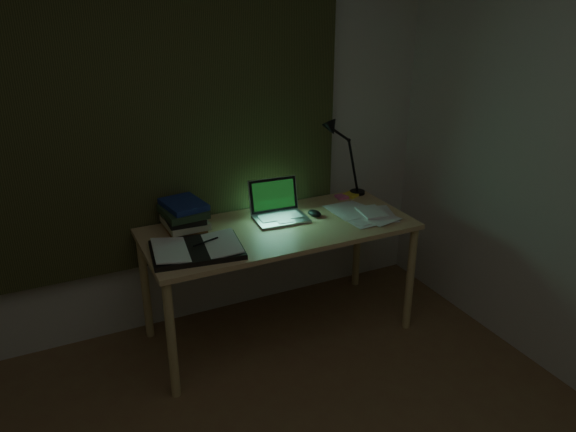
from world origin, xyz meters
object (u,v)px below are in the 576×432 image
laptop (281,203)px  book_stack (183,216)px  desk_lamp (359,155)px  loose_papers (363,213)px  open_textbook (197,249)px  desk (279,281)px

laptop → book_stack: bearing=173.0°
desk_lamp → loose_papers: bearing=-111.2°
loose_papers → open_textbook: bearing=-176.8°
loose_papers → book_stack: bearing=166.8°
loose_papers → desk_lamp: desk_lamp is taller
loose_papers → desk_lamp: 0.45m
desk → open_textbook: size_ratio=3.35×
laptop → desk_lamp: size_ratio=0.64×
desk → book_stack: (-0.51, 0.19, 0.44)m
laptop → open_textbook: (-0.58, -0.20, -0.09)m
loose_papers → desk_lamp: bearing=63.7°
open_textbook → book_stack: (0.02, 0.30, 0.07)m
laptop → book_stack: size_ratio=1.30×
open_textbook → loose_papers: 1.06m
loose_papers → laptop: bearing=164.0°
desk → desk_lamp: (0.70, 0.27, 0.62)m
desk → laptop: laptop is taller
laptop → loose_papers: laptop is taller
book_stack → desk: bearing=-20.3°
desk → book_stack: book_stack is taller
laptop → desk_lamp: bearing=19.9°
desk → open_textbook: open_textbook is taller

